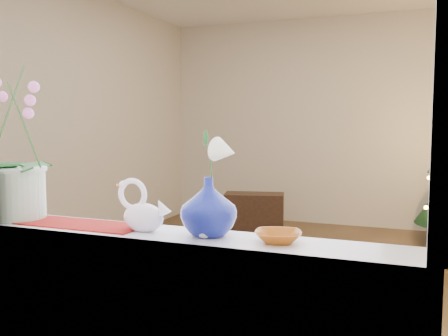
# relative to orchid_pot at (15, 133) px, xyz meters

# --- Properties ---
(ground) EXTENTS (5.00, 5.00, 0.00)m
(ground) POSITION_rel_orchid_pot_xyz_m (0.65, 2.37, -1.30)
(ground) COLOR #352415
(ground) RESTS_ON ground
(wall_back) EXTENTS (4.50, 0.10, 2.70)m
(wall_back) POSITION_rel_orchid_pot_xyz_m (0.65, 4.87, 0.05)
(wall_back) COLOR beige
(wall_back) RESTS_ON ground
(wall_front) EXTENTS (4.50, 0.10, 2.70)m
(wall_front) POSITION_rel_orchid_pot_xyz_m (0.65, -0.13, 0.05)
(wall_front) COLOR beige
(wall_front) RESTS_ON ground
(wall_left) EXTENTS (0.10, 5.00, 2.70)m
(wall_left) POSITION_rel_orchid_pot_xyz_m (-1.60, 2.37, 0.05)
(wall_left) COLOR beige
(wall_left) RESTS_ON ground
(windowsill) EXTENTS (2.20, 0.26, 0.04)m
(windowsill) POSITION_rel_orchid_pot_xyz_m (0.65, -0.00, -0.40)
(windowsill) COLOR white
(windowsill) RESTS_ON window_apron
(window_frame) EXTENTS (2.22, 0.06, 1.60)m
(window_frame) POSITION_rel_orchid_pot_xyz_m (0.65, -0.10, 0.40)
(window_frame) COLOR white
(window_frame) RESTS_ON windowsill
(runner) EXTENTS (0.70, 0.20, 0.01)m
(runner) POSITION_rel_orchid_pot_xyz_m (0.27, -0.00, -0.38)
(runner) COLOR maroon
(runner) RESTS_ON windowsill
(orchid_pot) EXTENTS (0.27, 0.27, 0.77)m
(orchid_pot) POSITION_rel_orchid_pot_xyz_m (0.00, 0.00, 0.00)
(orchid_pot) COLOR beige
(orchid_pot) RESTS_ON windowsill
(swan) EXTENTS (0.25, 0.15, 0.20)m
(swan) POSITION_rel_orchid_pot_xyz_m (0.65, -0.01, -0.28)
(swan) COLOR white
(swan) RESTS_ON windowsill
(blue_vase) EXTENTS (0.25, 0.25, 0.26)m
(blue_vase) POSITION_rel_orchid_pot_xyz_m (0.93, 0.01, -0.25)
(blue_vase) COLOR navy
(blue_vase) RESTS_ON windowsill
(lily) EXTENTS (0.14, 0.08, 0.19)m
(lily) POSITION_rel_orchid_pot_xyz_m (0.93, 0.01, -0.03)
(lily) COLOR white
(lily) RESTS_ON blue_vase
(paperweight) EXTENTS (0.08, 0.08, 0.08)m
(paperweight) POSITION_rel_orchid_pot_xyz_m (0.93, -0.03, -0.35)
(paperweight) COLOR white
(paperweight) RESTS_ON windowsill
(amber_dish) EXTENTS (0.18, 0.18, 0.04)m
(amber_dish) POSITION_rel_orchid_pot_xyz_m (1.20, 0.01, -0.37)
(amber_dish) COLOR #974A0F
(amber_dish) RESTS_ON windowsill
(side_table) EXTENTS (0.75, 0.50, 0.52)m
(side_table) POSITION_rel_orchid_pot_xyz_m (-0.12, 3.79, -1.05)
(side_table) COLOR black
(side_table) RESTS_ON ground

